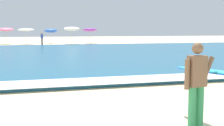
{
  "coord_description": "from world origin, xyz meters",
  "views": [
    {
      "loc": [
        -0.38,
        -5.45,
        1.98
      ],
      "look_at": [
        1.77,
        2.18,
        1.1
      ],
      "focal_mm": 48.59,
      "sensor_mm": 36.0,
      "label": 1
    }
  ],
  "objects_px": {
    "surfer_with_board": "(206,78)",
    "beach_umbrella_4": "(6,29)",
    "beach_umbrella_5": "(26,30)",
    "beach_umbrella_8": "(90,30)",
    "beach_umbrella_7": "(72,29)",
    "beachgoer_near_row_left": "(42,38)",
    "beach_umbrella_6": "(51,31)"
  },
  "relations": [
    {
      "from": "beach_umbrella_7",
      "to": "beachgoer_near_row_left",
      "type": "xyz_separation_m",
      "value": [
        -4.18,
        -2.11,
        -1.25
      ]
    },
    {
      "from": "beach_umbrella_5",
      "to": "beachgoer_near_row_left",
      "type": "relative_size",
      "value": 1.37
    },
    {
      "from": "beach_umbrella_7",
      "to": "beach_umbrella_4",
      "type": "bearing_deg",
      "value": 168.83
    },
    {
      "from": "beach_umbrella_5",
      "to": "beach_umbrella_8",
      "type": "xyz_separation_m",
      "value": [
        8.71,
        0.31,
        -0.02
      ]
    },
    {
      "from": "beach_umbrella_6",
      "to": "beach_umbrella_8",
      "type": "xyz_separation_m",
      "value": [
        5.34,
        -1.71,
        0.13
      ]
    },
    {
      "from": "beach_umbrella_4",
      "to": "beach_umbrella_7",
      "type": "distance_m",
      "value": 8.96
    },
    {
      "from": "beach_umbrella_7",
      "to": "beach_umbrella_8",
      "type": "height_order",
      "value": "beach_umbrella_7"
    },
    {
      "from": "beach_umbrella_4",
      "to": "beach_umbrella_6",
      "type": "distance_m",
      "value": 6.04
    },
    {
      "from": "beachgoer_near_row_left",
      "to": "beach_umbrella_4",
      "type": "bearing_deg",
      "value": 140.14
    },
    {
      "from": "beach_umbrella_6",
      "to": "beachgoer_near_row_left",
      "type": "relative_size",
      "value": 1.35
    },
    {
      "from": "beach_umbrella_5",
      "to": "beach_umbrella_7",
      "type": "distance_m",
      "value": 6.13
    },
    {
      "from": "surfer_with_board",
      "to": "beach_umbrella_4",
      "type": "bearing_deg",
      "value": 98.84
    },
    {
      "from": "beach_umbrella_4",
      "to": "beachgoer_near_row_left",
      "type": "distance_m",
      "value": 6.11
    },
    {
      "from": "beach_umbrella_8",
      "to": "beach_umbrella_5",
      "type": "bearing_deg",
      "value": -177.95
    },
    {
      "from": "surfer_with_board",
      "to": "beach_umbrella_4",
      "type": "xyz_separation_m",
      "value": [
        -6.05,
        38.9,
        0.97
      ]
    },
    {
      "from": "surfer_with_board",
      "to": "beachgoer_near_row_left",
      "type": "relative_size",
      "value": 1.73
    },
    {
      "from": "beach_umbrella_6",
      "to": "beach_umbrella_5",
      "type": "bearing_deg",
      "value": -149.01
    },
    {
      "from": "beach_umbrella_6",
      "to": "beach_umbrella_7",
      "type": "height_order",
      "value": "beach_umbrella_7"
    },
    {
      "from": "surfer_with_board",
      "to": "beach_umbrella_5",
      "type": "relative_size",
      "value": 1.26
    },
    {
      "from": "beach_umbrella_6",
      "to": "beach_umbrella_8",
      "type": "relative_size",
      "value": 0.95
    },
    {
      "from": "surfer_with_board",
      "to": "beach_umbrella_6",
      "type": "relative_size",
      "value": 1.29
    },
    {
      "from": "beach_umbrella_4",
      "to": "beach_umbrella_6",
      "type": "bearing_deg",
      "value": 0.21
    },
    {
      "from": "beach_umbrella_5",
      "to": "beach_umbrella_8",
      "type": "height_order",
      "value": "beach_umbrella_8"
    },
    {
      "from": "beach_umbrella_5",
      "to": "beach_umbrella_8",
      "type": "bearing_deg",
      "value": 2.05
    },
    {
      "from": "beach_umbrella_7",
      "to": "beach_umbrella_6",
      "type": "bearing_deg",
      "value": 147.43
    },
    {
      "from": "beach_umbrella_8",
      "to": "surfer_with_board",
      "type": "bearing_deg",
      "value": -98.14
    },
    {
      "from": "beach_umbrella_7",
      "to": "beachgoer_near_row_left",
      "type": "distance_m",
      "value": 4.85
    },
    {
      "from": "beach_umbrella_6",
      "to": "beach_umbrella_7",
      "type": "xyz_separation_m",
      "value": [
        2.75,
        -1.76,
        0.29
      ]
    },
    {
      "from": "beach_umbrella_6",
      "to": "beach_umbrella_7",
      "type": "distance_m",
      "value": 3.28
    },
    {
      "from": "surfer_with_board",
      "to": "beach_umbrella_5",
      "type": "bearing_deg",
      "value": 95.24
    },
    {
      "from": "beach_umbrella_5",
      "to": "beachgoer_near_row_left",
      "type": "distance_m",
      "value": 2.9
    },
    {
      "from": "beach_umbrella_4",
      "to": "beach_umbrella_7",
      "type": "bearing_deg",
      "value": -11.17
    }
  ]
}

